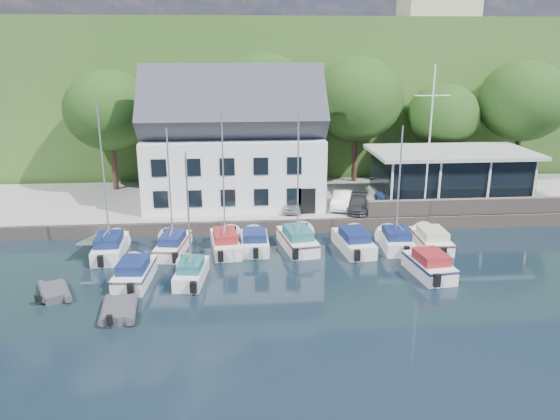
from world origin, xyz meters
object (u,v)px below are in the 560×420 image
at_px(boat_r1_4, 298,182).
at_px(club_pavilion, 449,174).
at_px(car_silver, 290,203).
at_px(car_white, 342,200).
at_px(car_blue, 398,199).
at_px(boat_r1_2, 224,187).
at_px(boat_r2_4, 429,263).
at_px(boat_r1_1, 170,191).
at_px(boat_r1_5, 353,239).
at_px(boat_r1_3, 254,240).
at_px(dinghy_0, 54,290).
at_px(boat_r2_1, 188,214).
at_px(car_dgrey, 358,204).
at_px(flagpole, 429,141).
at_px(dinghy_1, 119,309).
at_px(boat_r2_0, 134,270).
at_px(boat_r1_7, 431,238).
at_px(boat_r1_0, 105,187).
at_px(harbor_building, 234,149).
at_px(boat_r1_6, 399,185).

bearing_deg(boat_r1_4, club_pavilion, 21.52).
relative_size(car_silver, boat_r1_4, 0.37).
height_order(car_white, car_blue, car_white).
height_order(boat_r1_2, boat_r2_4, boat_r1_2).
bearing_deg(boat_r1_1, boat_r1_5, 6.20).
bearing_deg(boat_r1_3, dinghy_0, -151.00).
bearing_deg(boat_r2_1, car_dgrey, 46.08).
xyz_separation_m(boat_r1_1, boat_r1_3, (5.48, 0.04, -3.57)).
relative_size(car_white, boat_r2_4, 0.71).
distance_m(flagpole, boat_r1_5, 9.99).
distance_m(boat_r1_3, dinghy_1, 11.56).
relative_size(car_white, car_dgrey, 1.05).
bearing_deg(boat_r1_5, boat_r1_2, 169.32).
height_order(boat_r1_1, boat_r1_4, boat_r1_4).
distance_m(boat_r1_4, boat_r1_5, 5.48).
relative_size(flagpole, boat_r1_2, 1.26).
relative_size(boat_r1_2, boat_r2_0, 1.51).
height_order(car_silver, car_blue, car_blue).
relative_size(boat_r1_7, boat_r2_4, 1.09).
bearing_deg(boat_r1_2, car_blue, 17.69).
bearing_deg(boat_r1_4, car_silver, 79.81).
bearing_deg(boat_r1_0, boat_r1_7, -2.58).
distance_m(boat_r1_0, boat_r1_4, 12.53).
distance_m(boat_r2_0, dinghy_0, 4.44).
xyz_separation_m(club_pavilion, car_blue, (-4.98, -2.20, -1.40)).
xyz_separation_m(boat_r1_0, boat_r1_3, (9.56, 0.34, -3.98)).
bearing_deg(boat_r2_0, car_silver, 50.24).
xyz_separation_m(car_silver, boat_r1_4, (-0.08, -5.73, 3.10)).
bearing_deg(boat_r1_2, harbor_building, 79.31).
bearing_deg(boat_r1_3, dinghy_1, -129.44).
distance_m(boat_r1_3, boat_r2_4, 11.63).
distance_m(boat_r1_6, boat_r2_1, 14.23).
xyz_separation_m(boat_r2_4, dinghy_1, (-17.77, -3.70, -0.42)).
bearing_deg(car_silver, boat_r1_0, -153.76).
height_order(boat_r1_1, boat_r2_4, boat_r1_1).
height_order(car_silver, car_white, car_white).
xyz_separation_m(harbor_building, boat_r1_0, (-8.28, -9.11, -0.66)).
height_order(flagpole, dinghy_0, flagpole).
xyz_separation_m(boat_r1_7, dinghy_0, (-23.58, -5.74, -0.38)).
bearing_deg(boat_r1_3, car_blue, 27.54).
bearing_deg(car_white, boat_r1_1, -135.96).
bearing_deg(boat_r2_4, harbor_building, 122.50).
relative_size(club_pavilion, dinghy_0, 4.83).
distance_m(boat_r1_3, boat_r2_0, 8.69).
relative_size(boat_r1_5, boat_r2_0, 1.09).
xyz_separation_m(boat_r1_1, boat_r1_4, (8.44, 0.05, 0.41)).
height_order(club_pavilion, boat_r2_4, club_pavilion).
distance_m(boat_r1_0, boat_r1_2, 7.59).
distance_m(boat_r1_7, boat_r2_0, 19.87).
xyz_separation_m(car_silver, car_dgrey, (5.24, -0.59, -0.03)).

